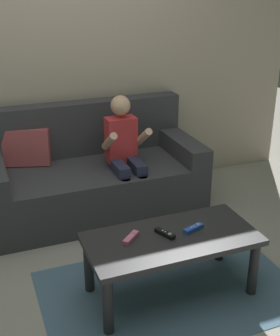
{
  "coord_description": "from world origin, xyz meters",
  "views": [
    {
      "loc": [
        -0.66,
        -2.1,
        1.8
      ],
      "look_at": [
        0.38,
        0.56,
        0.58
      ],
      "focal_mm": 47.87,
      "sensor_mm": 36.0,
      "label": 1
    }
  ],
  "objects_px": {
    "person_seated_on_couch": "(125,151)",
    "couch": "(91,176)",
    "game_remote_blue_near_edge": "(193,228)",
    "game_remote_pink_far_corner": "(131,237)",
    "coffee_table": "(171,246)",
    "game_remote_black_center": "(165,233)"
  },
  "relations": [
    {
      "from": "coffee_table",
      "to": "game_remote_black_center",
      "type": "height_order",
      "value": "game_remote_black_center"
    },
    {
      "from": "coffee_table",
      "to": "game_remote_black_center",
      "type": "distance_m",
      "value": 0.09
    },
    {
      "from": "game_remote_blue_near_edge",
      "to": "game_remote_pink_far_corner",
      "type": "xyz_separation_m",
      "value": [
        -0.39,
        0.04,
        0.0
      ]
    },
    {
      "from": "couch",
      "to": "game_remote_blue_near_edge",
      "type": "distance_m",
      "value": 1.26
    },
    {
      "from": "person_seated_on_couch",
      "to": "game_remote_black_center",
      "type": "height_order",
      "value": "person_seated_on_couch"
    },
    {
      "from": "game_remote_pink_far_corner",
      "to": "couch",
      "type": "bearing_deg",
      "value": 85.98
    },
    {
      "from": "coffee_table",
      "to": "game_remote_black_center",
      "type": "bearing_deg",
      "value": 140.86
    },
    {
      "from": "game_remote_black_center",
      "to": "game_remote_pink_far_corner",
      "type": "distance_m",
      "value": 0.2
    },
    {
      "from": "coffee_table",
      "to": "game_remote_pink_far_corner",
      "type": "bearing_deg",
      "value": 166.27
    },
    {
      "from": "person_seated_on_couch",
      "to": "game_remote_black_center",
      "type": "bearing_deg",
      "value": -96.38
    },
    {
      "from": "game_remote_blue_near_edge",
      "to": "game_remote_pink_far_corner",
      "type": "distance_m",
      "value": 0.39
    },
    {
      "from": "person_seated_on_couch",
      "to": "coffee_table",
      "type": "bearing_deg",
      "value": -94.48
    },
    {
      "from": "game_remote_blue_near_edge",
      "to": "game_remote_pink_far_corner",
      "type": "relative_size",
      "value": 1.12
    },
    {
      "from": "couch",
      "to": "game_remote_black_center",
      "type": "distance_m",
      "value": 1.22
    },
    {
      "from": "person_seated_on_couch",
      "to": "couch",
      "type": "bearing_deg",
      "value": 141.42
    },
    {
      "from": "game_remote_black_center",
      "to": "game_remote_blue_near_edge",
      "type": "bearing_deg",
      "value": -2.73
    },
    {
      "from": "couch",
      "to": "person_seated_on_couch",
      "type": "xyz_separation_m",
      "value": [
        0.23,
        -0.19,
        0.25
      ]
    },
    {
      "from": "person_seated_on_couch",
      "to": "game_remote_black_center",
      "type": "distance_m",
      "value": 1.04
    },
    {
      "from": "game_remote_black_center",
      "to": "game_remote_pink_far_corner",
      "type": "relative_size",
      "value": 1.12
    },
    {
      "from": "coffee_table",
      "to": "game_remote_black_center",
      "type": "xyz_separation_m",
      "value": [
        -0.03,
        0.03,
        0.08
      ]
    },
    {
      "from": "couch",
      "to": "game_remote_pink_far_corner",
      "type": "distance_m",
      "value": 1.19
    },
    {
      "from": "game_remote_black_center",
      "to": "game_remote_pink_far_corner",
      "type": "height_order",
      "value": "same"
    }
  ]
}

